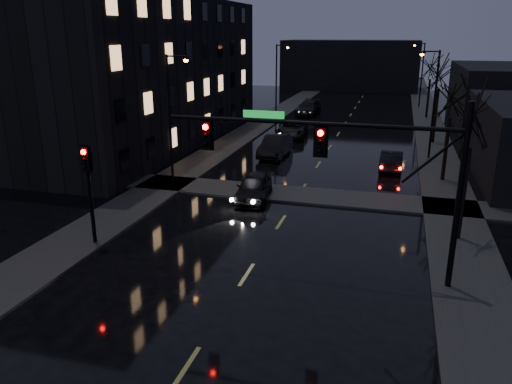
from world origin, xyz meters
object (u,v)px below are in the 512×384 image
Objects in this scene: oncoming_car_b at (275,146)px; oncoming_car_d at (308,108)px; lead_car at (391,160)px; oncoming_car_a at (254,187)px; oncoming_car_c at (292,129)px.

oncoming_car_b reaches higher than oncoming_car_d.
oncoming_car_d is 1.31× the size of lead_car.
oncoming_car_b is 8.95m from lead_car.
oncoming_car_d is at bearing -64.91° from lead_car.
lead_car is at bearing -63.00° from oncoming_car_d.
oncoming_car_d reaches higher than oncoming_car_a.
oncoming_car_a is at bearing -89.71° from oncoming_car_c.
oncoming_car_b is 0.90× the size of oncoming_car_c.
oncoming_car_d is at bearing 94.52° from oncoming_car_b.
oncoming_car_a is 11.63m from lead_car.
oncoming_car_a is 18.39m from oncoming_car_c.
lead_car is at bearing 43.26° from oncoming_car_a.
oncoming_car_b is (-1.34, 10.72, 0.05)m from oncoming_car_a.
oncoming_car_c is 0.98× the size of oncoming_car_d.
lead_car is (8.78, -1.77, -0.12)m from oncoming_car_b.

